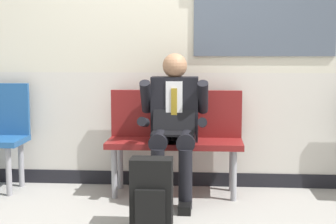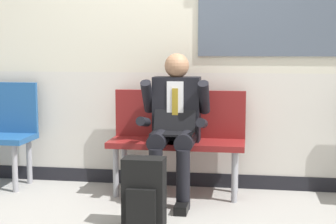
% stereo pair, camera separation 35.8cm
% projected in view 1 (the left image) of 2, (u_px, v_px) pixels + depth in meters
% --- Properties ---
extents(ground_plane, '(18.00, 18.00, 0.00)m').
position_uv_depth(ground_plane, '(160.00, 209.00, 4.07)').
color(ground_plane, gray).
extents(station_wall, '(5.01, 0.17, 2.98)m').
position_uv_depth(station_wall, '(169.00, 24.00, 4.66)').
color(station_wall, beige).
rests_on(station_wall, ground).
extents(bench_with_person, '(1.17, 0.42, 0.90)m').
position_uv_depth(bench_with_person, '(175.00, 133.00, 4.50)').
color(bench_with_person, maroon).
rests_on(bench_with_person, ground).
extents(person_seated, '(0.57, 0.70, 1.23)m').
position_uv_depth(person_seated, '(174.00, 122.00, 4.29)').
color(person_seated, black).
rests_on(person_seated, ground).
extents(backpack, '(0.30, 0.22, 0.50)m').
position_uv_depth(backpack, '(151.00, 194.00, 3.63)').
color(backpack, black).
rests_on(backpack, ground).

